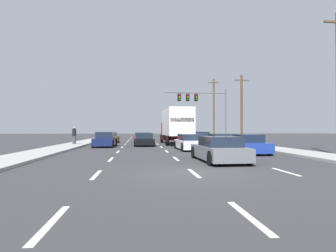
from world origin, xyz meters
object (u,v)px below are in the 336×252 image
car_red (142,138)px  pedestrian_near_corner (74,135)px  car_orange (110,138)px  utility_pole_far (214,108)px  car_white (190,142)px  utility_pole_mid (242,108)px  car_green (219,141)px  car_blue (246,145)px  box_truck (176,124)px  traffic_signal_mast (198,101)px  car_tan (201,138)px  car_navy (105,140)px  car_gray (219,150)px  car_black (144,140)px

car_red → pedestrian_near_corner: bearing=-141.2°
car_orange → utility_pole_far: 19.37m
car_white → utility_pole_mid: (8.53, 12.01, 3.64)m
car_green → car_blue: (-0.34, -7.33, 0.02)m
box_truck → traffic_signal_mast: (4.10, 8.20, 3.29)m
car_tan → utility_pole_far: (4.74, 11.69, 4.39)m
car_navy → car_green: 10.35m
traffic_signal_mast → car_gray: bearing=-99.6°
traffic_signal_mast → car_black: bearing=-125.6°
car_orange → car_white: car_orange is taller
pedestrian_near_corner → car_blue: bearing=-38.4°
car_white → utility_pole_mid: size_ratio=0.54×
car_orange → pedestrian_near_corner: (-2.87, -5.10, 0.41)m
box_truck → car_gray: bearing=-89.8°
car_black → box_truck: bearing=33.2°
car_black → car_tan: (6.70, 5.61, 0.03)m
box_truck → car_blue: box_truck is taller
pedestrian_near_corner → utility_pole_mid: bearing=14.9°
car_black → car_gray: (3.39, -13.56, 0.01)m
car_navy → utility_pole_mid: utility_pole_mid is taller
car_navy → car_green: car_navy is taller
car_white → car_tan: bearing=73.8°
car_orange → car_red: (3.78, 0.25, -0.01)m
car_gray → car_blue: (3.03, 4.32, -0.01)m
box_truck → car_white: box_truck is taller
box_truck → pedestrian_near_corner: box_truck is taller
car_red → car_tan: bearing=-7.8°
traffic_signal_mast → utility_pole_mid: bearing=-43.3°
car_navy → pedestrian_near_corner: pedestrian_near_corner is taller
car_black → car_blue: car_blue is taller
utility_pole_mid → car_blue: bearing=-109.6°
car_white → utility_pole_far: (8.08, 23.15, 4.41)m
car_gray → car_blue: bearing=54.9°
car_black → pedestrian_near_corner: size_ratio=2.48×
car_gray → utility_pole_far: bearing=75.4°
traffic_signal_mast → car_green: bearing=-93.1°
car_navy → car_black: bearing=14.8°
traffic_signal_mast → utility_pole_far: bearing=60.0°
car_orange → car_navy: size_ratio=0.90×
box_truck → utility_pole_far: (8.11, 15.13, 2.90)m
car_green → utility_pole_mid: utility_pole_mid is taller
car_orange → car_red: size_ratio=0.92×
car_white → traffic_signal_mast: (4.07, 16.22, 4.80)m
car_tan → car_blue: car_tan is taller
car_green → traffic_signal_mast: traffic_signal_mast is taller
car_navy → utility_pole_mid: size_ratio=0.56×
car_red → car_white: same height
car_navy → car_gray: 14.41m
car_navy → utility_pole_mid: (15.44, 7.09, 3.60)m
car_white → car_blue: size_ratio=1.00×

